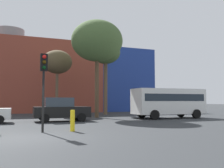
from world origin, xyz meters
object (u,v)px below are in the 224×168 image
at_px(bare_tree_2, 106,53).
at_px(bollard_yellow_1, 73,121).
at_px(bare_tree_0, 57,62).
at_px(white_bus, 169,101).
at_px(bare_tree_1, 97,41).
at_px(parked_car_2, 61,109).
at_px(traffic_light_island, 44,74).

relative_size(bare_tree_2, bollard_yellow_1, 7.99).
xyz_separation_m(bare_tree_0, bollard_yellow_1, (-1.46, -15.45, -5.45)).
height_order(white_bus, bollard_yellow_1, white_bus).
bearing_deg(white_bus, bare_tree_0, 135.69).
bearing_deg(bare_tree_1, white_bus, -31.11).
bearing_deg(bare_tree_1, bollard_yellow_1, -114.09).
bearing_deg(bare_tree_2, bare_tree_1, -118.62).
relative_size(white_bus, bare_tree_0, 0.92).
bearing_deg(white_bus, bollard_yellow_1, -147.51).
distance_m(parked_car_2, bare_tree_0, 10.10).
bearing_deg(parked_car_2, bare_tree_2, 50.94).
bearing_deg(bollard_yellow_1, parked_car_2, 85.72).
relative_size(traffic_light_island, bare_tree_2, 0.45).
relative_size(traffic_light_island, bare_tree_1, 0.42).
bearing_deg(bollard_yellow_1, bare_tree_0, 84.62).
height_order(parked_car_2, bare_tree_0, bare_tree_0).
bearing_deg(bare_tree_0, white_bus, -44.31).
relative_size(traffic_light_island, bare_tree_0, 0.55).
bearing_deg(parked_car_2, white_bus, -0.64).
bearing_deg(bare_tree_2, bare_tree_0, 175.28).
bearing_deg(parked_car_2, bollard_yellow_1, -94.28).
relative_size(bare_tree_0, bollard_yellow_1, 6.62).
height_order(traffic_light_island, bare_tree_2, bare_tree_2).
bearing_deg(white_bus, bare_tree_1, 148.89).
xyz_separation_m(parked_car_2, bare_tree_2, (6.66, 8.20, 6.45)).
bearing_deg(white_bus, bare_tree_2, 111.60).
distance_m(white_bus, bollard_yellow_1, 12.44).
bearing_deg(parked_car_2, bare_tree_0, 83.76).
bearing_deg(bare_tree_2, parked_car_2, -129.06).
bearing_deg(bare_tree_1, parked_car_2, -139.69).
height_order(parked_car_2, white_bus, white_bus).
distance_m(parked_car_2, bollard_yellow_1, 6.80).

